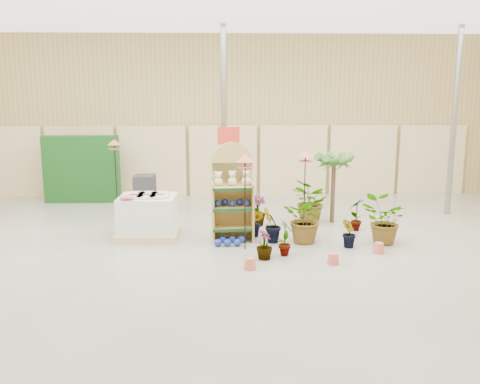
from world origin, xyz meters
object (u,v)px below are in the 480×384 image
(potted_plant_2, at_px, (307,219))
(bird_table_front, at_px, (245,161))
(pallet_stack, at_px, (148,217))
(display_shelf, at_px, (232,195))

(potted_plant_2, bearing_deg, bird_table_front, -163.20)
(pallet_stack, relative_size, potted_plant_2, 1.31)
(display_shelf, distance_m, bird_table_front, 1.11)
(pallet_stack, bearing_deg, bird_table_front, -20.11)
(pallet_stack, xyz_separation_m, bird_table_front, (1.98, -0.86, 1.27))
(bird_table_front, bearing_deg, pallet_stack, 156.56)
(display_shelf, bearing_deg, potted_plant_2, -16.88)
(potted_plant_2, bearing_deg, pallet_stack, 171.66)
(display_shelf, bearing_deg, pallet_stack, 171.70)
(pallet_stack, distance_m, bird_table_front, 2.50)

